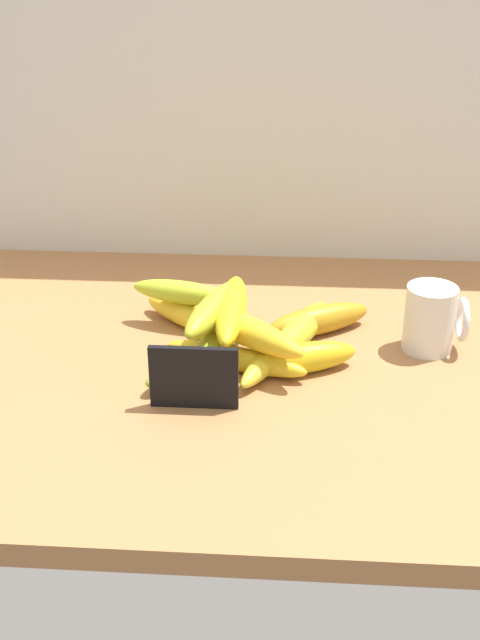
% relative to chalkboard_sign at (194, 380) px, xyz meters
% --- Properties ---
extents(counter_top, '(1.10, 0.76, 0.03)m').
position_rel_chalkboard_sign_xyz_m(counter_top, '(0.07, 0.12, -0.05)').
color(counter_top, '#A36D40').
rests_on(counter_top, ground).
extents(back_wall, '(1.30, 0.02, 0.70)m').
position_rel_chalkboard_sign_xyz_m(back_wall, '(0.07, 0.51, 0.28)').
color(back_wall, silver).
rests_on(back_wall, ground).
extents(chalkboard_sign, '(0.11, 0.02, 0.08)m').
position_rel_chalkboard_sign_xyz_m(chalkboard_sign, '(0.00, 0.00, 0.00)').
color(chalkboard_sign, black).
rests_on(chalkboard_sign, counter_top).
extents(coffee_mug, '(0.09, 0.07, 0.10)m').
position_rel_chalkboard_sign_xyz_m(coffee_mug, '(0.31, 0.17, 0.01)').
color(coffee_mug, silver).
rests_on(coffee_mug, counter_top).
extents(banana_0, '(0.17, 0.14, 0.04)m').
position_rel_chalkboard_sign_xyz_m(banana_0, '(-0.03, 0.21, -0.02)').
color(banana_0, yellow).
rests_on(banana_0, counter_top).
extents(banana_1, '(0.13, 0.14, 0.04)m').
position_rel_chalkboard_sign_xyz_m(banana_1, '(-0.01, 0.07, -0.02)').
color(banana_1, '#95AF35').
rests_on(banana_1, counter_top).
extents(banana_2, '(0.09, 0.17, 0.04)m').
position_rel_chalkboard_sign_xyz_m(banana_2, '(0.02, 0.15, -0.02)').
color(banana_2, gold).
rests_on(banana_2, counter_top).
extents(banana_3, '(0.17, 0.12, 0.04)m').
position_rel_chalkboard_sign_xyz_m(banana_3, '(0.16, 0.21, -0.02)').
color(banana_3, '#B1831A').
rests_on(banana_3, counter_top).
extents(banana_4, '(0.16, 0.09, 0.04)m').
position_rel_chalkboard_sign_xyz_m(banana_4, '(0.13, 0.09, -0.02)').
color(banana_4, gold).
rests_on(banana_4, counter_top).
extents(banana_5, '(0.20, 0.10, 0.03)m').
position_rel_chalkboard_sign_xyz_m(banana_5, '(0.04, 0.09, -0.02)').
color(banana_5, gold).
rests_on(banana_5, counter_top).
extents(banana_6, '(0.11, 0.19, 0.04)m').
position_rel_chalkboard_sign_xyz_m(banana_6, '(0.13, 0.18, -0.02)').
color(banana_6, '#B0BF2A').
rests_on(banana_6, counter_top).
extents(banana_7, '(0.11, 0.20, 0.03)m').
position_rel_chalkboard_sign_xyz_m(banana_7, '(0.10, 0.12, -0.02)').
color(banana_7, yellow).
rests_on(banana_7, counter_top).
extents(banana_8, '(0.18, 0.16, 0.04)m').
position_rel_chalkboard_sign_xyz_m(banana_8, '(0.06, 0.11, 0.02)').
color(banana_8, yellow).
rests_on(banana_8, banana_5).
extents(banana_9, '(0.09, 0.18, 0.04)m').
position_rel_chalkboard_sign_xyz_m(banana_9, '(0.01, 0.15, 0.02)').
color(banana_9, gold).
rests_on(banana_9, banana_2).
extents(banana_10, '(0.04, 0.21, 0.04)m').
position_rel_chalkboard_sign_xyz_m(banana_10, '(0.04, 0.15, 0.02)').
color(banana_10, yellow).
rests_on(banana_10, banana_2).
extents(banana_11, '(0.16, 0.07, 0.03)m').
position_rel_chalkboard_sign_xyz_m(banana_11, '(-0.04, 0.22, 0.02)').
color(banana_11, '#B2C72B').
rests_on(banana_11, banana_0).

